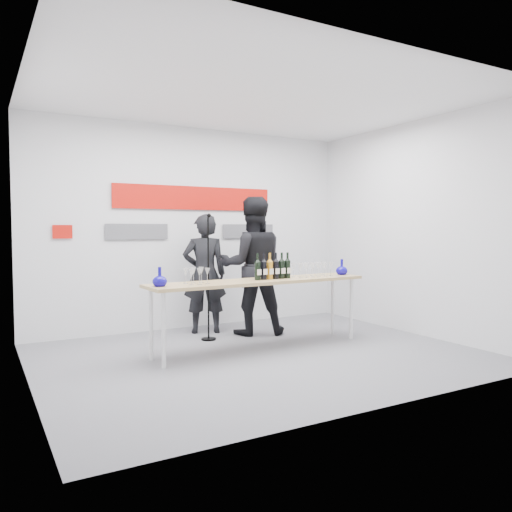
# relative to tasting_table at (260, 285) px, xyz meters

# --- Properties ---
(ground) EXTENTS (5.00, 5.00, 0.00)m
(ground) POSITION_rel_tasting_table_xyz_m (-0.14, -0.28, -0.80)
(ground) COLOR slate
(ground) RESTS_ON ground
(back_wall) EXTENTS (5.00, 0.04, 3.00)m
(back_wall) POSITION_rel_tasting_table_xyz_m (-0.14, 1.72, 0.70)
(back_wall) COLOR silver
(back_wall) RESTS_ON ground
(signage) EXTENTS (3.38, 0.02, 0.79)m
(signage) POSITION_rel_tasting_table_xyz_m (-0.20, 1.69, 1.01)
(signage) COLOR red
(signage) RESTS_ON back_wall
(tasting_table) EXTENTS (2.89, 0.70, 0.86)m
(tasting_table) POSITION_rel_tasting_table_xyz_m (0.00, 0.00, 0.00)
(tasting_table) COLOR tan
(tasting_table) RESTS_ON ground
(wine_bottles) EXTENTS (0.53, 0.10, 0.33)m
(wine_bottles) POSITION_rel_tasting_table_xyz_m (0.18, -0.01, 0.23)
(wine_bottles) COLOR black
(wine_bottles) RESTS_ON tasting_table
(decanter_left) EXTENTS (0.16, 0.16, 0.21)m
(decanter_left) POSITION_rel_tasting_table_xyz_m (-1.31, -0.08, 0.17)
(decanter_left) COLOR #0F0792
(decanter_left) RESTS_ON tasting_table
(decanter_right) EXTENTS (0.16, 0.16, 0.21)m
(decanter_right) POSITION_rel_tasting_table_xyz_m (1.31, 0.03, 0.17)
(decanter_right) COLOR #0F0792
(decanter_right) RESTS_ON tasting_table
(glasses_left) EXTENTS (0.27, 0.23, 0.18)m
(glasses_left) POSITION_rel_tasting_table_xyz_m (-0.86, -0.04, 0.16)
(glasses_left) COLOR silver
(glasses_left) RESTS_ON tasting_table
(glasses_right) EXTENTS (0.57, 0.25, 0.18)m
(glasses_right) POSITION_rel_tasting_table_xyz_m (0.82, 0.04, 0.16)
(glasses_right) COLOR silver
(glasses_right) RESTS_ON tasting_table
(presenter_left) EXTENTS (0.72, 0.58, 1.70)m
(presenter_left) POSITION_rel_tasting_table_xyz_m (-0.21, 1.22, 0.05)
(presenter_left) COLOR black
(presenter_left) RESTS_ON ground
(presenter_right) EXTENTS (1.13, 1.01, 1.94)m
(presenter_right) POSITION_rel_tasting_table_xyz_m (0.34, 0.81, 0.17)
(presenter_right) COLOR black
(presenter_right) RESTS_ON ground
(mic_stand) EXTENTS (0.20, 0.20, 1.69)m
(mic_stand) POSITION_rel_tasting_table_xyz_m (-0.36, 0.76, -0.28)
(mic_stand) COLOR black
(mic_stand) RESTS_ON ground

